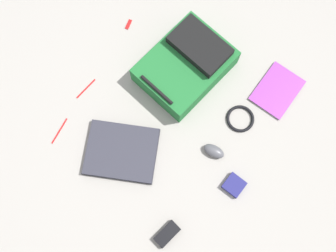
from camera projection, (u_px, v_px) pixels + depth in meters
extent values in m
plane|color=gray|center=(166.00, 123.00, 1.99)|extent=(3.37, 3.37, 0.00)
cube|color=#1E662D|center=(185.00, 66.00, 2.00)|extent=(0.43, 0.51, 0.12)
cube|color=black|center=(200.00, 46.00, 1.93)|extent=(0.32, 0.25, 0.05)
cylinder|color=black|center=(157.00, 90.00, 1.89)|extent=(0.20, 0.07, 0.02)
cube|color=#24242C|center=(122.00, 152.00, 1.94)|extent=(0.41, 0.37, 0.02)
cube|color=#2D2D38|center=(121.00, 151.00, 1.93)|extent=(0.40, 0.36, 0.01)
cube|color=silver|center=(277.00, 90.00, 2.02)|extent=(0.21, 0.27, 0.01)
cube|color=purple|center=(277.00, 90.00, 2.02)|extent=(0.22, 0.27, 0.00)
ellipsoid|color=#4C4C51|center=(214.00, 151.00, 1.93)|extent=(0.10, 0.06, 0.04)
torus|color=black|center=(240.00, 119.00, 1.99)|extent=(0.14, 0.14, 0.01)
cube|color=black|center=(167.00, 234.00, 1.84)|extent=(0.09, 0.13, 0.03)
cylinder|color=red|center=(59.00, 131.00, 1.97)|extent=(0.01, 0.14, 0.01)
cylinder|color=red|center=(86.00, 88.00, 2.03)|extent=(0.04, 0.13, 0.01)
cube|color=navy|center=(234.00, 185.00, 1.90)|extent=(0.10, 0.10, 0.03)
cube|color=#B21919|center=(129.00, 24.00, 2.12)|extent=(0.02, 0.06, 0.01)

